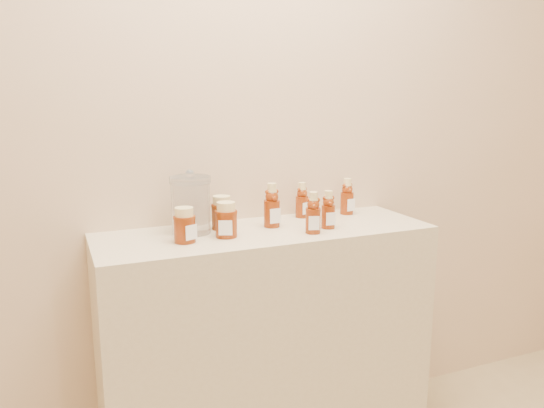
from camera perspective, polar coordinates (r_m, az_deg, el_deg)
name	(u,v)px	position (r m, az deg, el deg)	size (l,w,h in m)	color
wall_back	(246,101)	(2.02, -2.83, 11.01)	(3.50, 0.02, 2.70)	tan
display_table	(267,347)	(2.05, -0.58, -15.08)	(1.20, 0.40, 0.90)	#BEAF8B
bear_bottle_back_left	(272,202)	(1.92, -0.02, 0.18)	(0.06, 0.06, 0.18)	#641F07
bear_bottle_back_mid	(302,198)	(2.07, 3.25, 0.68)	(0.05, 0.05, 0.16)	#641F07
bear_bottle_back_right	(347,194)	(2.15, 8.08, 1.07)	(0.06, 0.06, 0.16)	#641F07
bear_bottle_front_left	(313,210)	(1.84, 4.45, -0.64)	(0.06, 0.06, 0.16)	#641F07
bear_bottle_front_right	(328,207)	(1.91, 6.08, -0.33)	(0.05, 0.05, 0.15)	#641F07
honey_jar_left	(184,225)	(1.75, -9.40, -2.23)	(0.07, 0.07, 0.12)	#641F07
honey_jar_back	(222,213)	(1.90, -5.42, -0.92)	(0.08, 0.08, 0.12)	#641F07
honey_jar_front	(226,220)	(1.79, -4.95, -1.68)	(0.08, 0.08, 0.12)	#641F07
glass_canister	(191,202)	(1.85, -8.74, 0.16)	(0.14, 0.14, 0.22)	white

